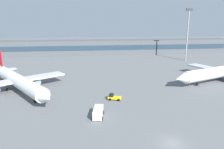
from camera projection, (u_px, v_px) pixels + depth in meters
ground_plane at (129, 82)px, 78.63m from camera, size 400.00×400.00×0.00m
terminal_building at (109, 47)px, 139.75m from camera, size 153.46×12.13×9.00m
airplane_near at (18, 81)px, 68.17m from camera, size 28.72×38.80×11.00m
airplane_mid at (223, 72)px, 79.84m from camera, size 43.12×30.94×11.16m
baggage_tug_yellow at (114, 97)px, 61.36m from camera, size 3.88×2.62×1.75m
service_van_white at (98, 112)px, 50.59m from camera, size 2.97×5.46×2.08m
floodlight_tower_west at (188, 31)px, 116.23m from camera, size 3.20×0.80×26.84m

